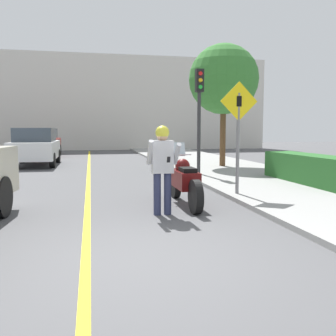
{
  "coord_description": "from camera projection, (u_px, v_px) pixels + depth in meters",
  "views": [
    {
      "loc": [
        -0.51,
        -4.49,
        1.6
      ],
      "look_at": [
        1.11,
        3.36,
        0.78
      ],
      "focal_mm": 40.0,
      "sensor_mm": 36.0,
      "label": 1
    }
  ],
  "objects": [
    {
      "name": "road_center_line",
      "position": [
        88.0,
        188.0,
        10.36
      ],
      "size": [
        0.12,
        36.0,
        0.01
      ],
      "color": "yellow",
      "rests_on": "ground"
    },
    {
      "name": "traffic_light",
      "position": [
        199.0,
        101.0,
        12.57
      ],
      "size": [
        0.26,
        0.3,
        3.52
      ],
      "color": "#2D2D30",
      "rests_on": "sidewalk_curb"
    },
    {
      "name": "crossing_sign",
      "position": [
        238.0,
        127.0,
        8.7
      ],
      "size": [
        0.91,
        0.08,
        2.61
      ],
      "color": "slate",
      "rests_on": "sidewalk_curb"
    },
    {
      "name": "motorcycle",
      "position": [
        184.0,
        181.0,
        7.96
      ],
      "size": [
        0.62,
        2.41,
        1.32
      ],
      "color": "black",
      "rests_on": "ground"
    },
    {
      "name": "person_biker",
      "position": [
        162.0,
        161.0,
        6.98
      ],
      "size": [
        0.59,
        0.46,
        1.68
      ],
      "color": "#282D4C",
      "rests_on": "ground"
    },
    {
      "name": "parked_car_red",
      "position": [
        43.0,
        142.0,
        22.53
      ],
      "size": [
        1.88,
        4.2,
        1.68
      ],
      "color": "black",
      "rests_on": "ground"
    },
    {
      "name": "street_tree",
      "position": [
        224.0,
        80.0,
        15.27
      ],
      "size": [
        2.85,
        2.85,
        4.98
      ],
      "color": "brown",
      "rests_on": "sidewalk_curb"
    },
    {
      "name": "ground_plane",
      "position": [
        135.0,
        260.0,
        4.64
      ],
      "size": [
        80.0,
        80.0,
        0.0
      ],
      "primitive_type": "plane",
      "color": "#4C4C4F"
    },
    {
      "name": "building_backdrop",
      "position": [
        96.0,
        103.0,
        29.58
      ],
      "size": [
        28.0,
        1.2,
        7.45
      ],
      "color": "beige",
      "rests_on": "ground"
    },
    {
      "name": "sidewalk_curb",
      "position": [
        305.0,
        191.0,
        9.5
      ],
      "size": [
        4.4,
        44.0,
        0.1
      ],
      "color": "gray",
      "rests_on": "ground"
    },
    {
      "name": "parked_car_white",
      "position": [
        36.0,
        146.0,
        16.77
      ],
      "size": [
        1.88,
        4.2,
        1.68
      ],
      "color": "black",
      "rests_on": "ground"
    },
    {
      "name": "hedge_row",
      "position": [
        310.0,
        169.0,
        10.62
      ],
      "size": [
        0.9,
        3.88,
        0.8
      ],
      "color": "#286028",
      "rests_on": "sidewalk_curb"
    }
  ]
}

